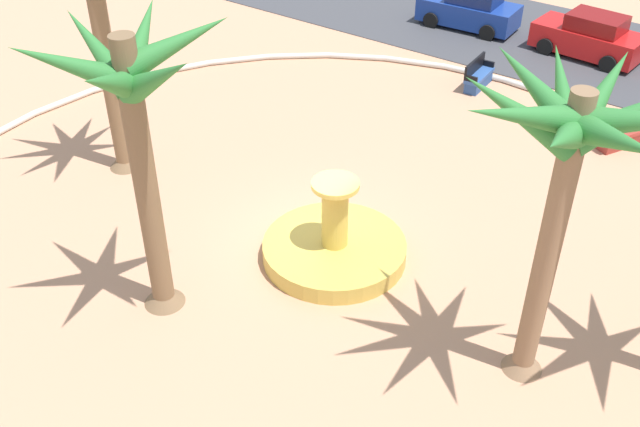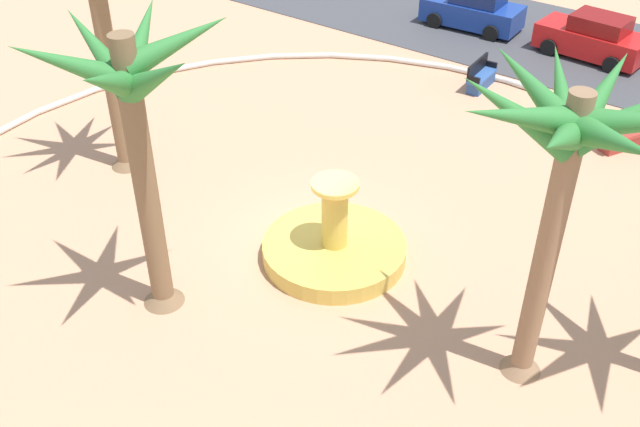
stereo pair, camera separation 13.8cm
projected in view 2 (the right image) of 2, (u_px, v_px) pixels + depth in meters
ground_plane at (314, 241)px, 18.84m from camera, size 80.00×80.00×0.00m
plaza_curb at (314, 238)px, 18.78m from camera, size 23.07×23.07×0.20m
street_asphalt at (554, 43)px, 29.25m from camera, size 48.00×8.00×0.03m
fountain at (334, 247)px, 18.11m from camera, size 3.54×3.54×2.22m
palm_tree_near_fountain at (568, 152)px, 12.28m from camera, size 4.22×4.23×6.61m
palm_tree_by_curb at (134, 113)px, 14.20m from camera, size 3.98×3.89×6.71m
bench_north at (481, 78)px, 25.82m from camera, size 0.58×1.62×1.00m
bench_southeast at (623, 138)px, 22.45m from camera, size 1.18×1.65×1.00m
parked_car_leftmost at (473, 10)px, 30.10m from camera, size 4.08×2.07×1.67m
parked_car_second at (593, 38)px, 27.69m from camera, size 4.12×2.16×1.67m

